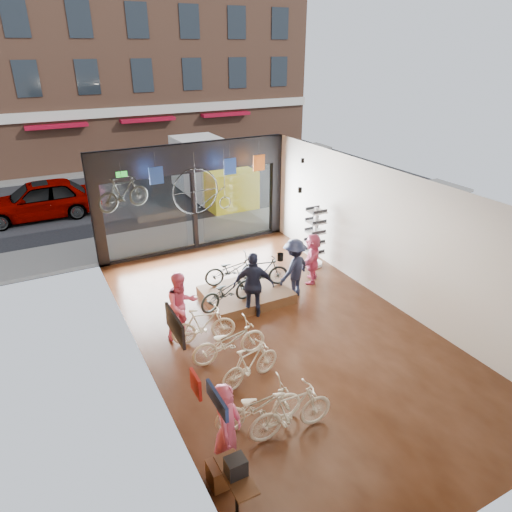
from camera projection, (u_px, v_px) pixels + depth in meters
ground_plane at (278, 328)px, 12.03m from camera, size 7.00×12.00×0.04m
ceiling at (282, 187)px, 10.41m from camera, size 7.00×12.00×0.04m
wall_left at (138, 296)px, 9.74m from camera, size 0.04×12.00×3.80m
wall_right at (389, 237)px, 12.71m from camera, size 0.04×12.00×3.80m
wall_back at (497, 427)px, 6.38m from camera, size 7.00×0.04×3.80m
storefront at (194, 197)px, 16.04m from camera, size 7.00×0.26×3.80m
exit_sign at (121, 174)px, 14.45m from camera, size 0.35×0.06×0.18m
street_road at (135, 186)px, 24.07m from camera, size 30.00×18.00×0.02m
sidewalk_near at (185, 234)px, 17.78m from camera, size 30.00×2.40×0.12m
sidewalk_far at (118, 169)px, 27.26m from camera, size 30.00×2.00×0.12m
opposite_building at (93, 41)px, 26.35m from camera, size 26.00×5.00×14.00m
street_car at (39, 199)px, 19.31m from camera, size 4.88×1.96×1.66m
box_truck at (214, 173)px, 21.53m from camera, size 2.20×6.59×2.60m
floor_bike_1 at (291, 411)px, 8.55m from camera, size 1.78×0.61×1.05m
floor_bike_2 at (259, 405)px, 8.78m from camera, size 1.82×0.86×0.92m
floor_bike_3 at (250, 364)px, 9.91m from camera, size 1.60×0.74×0.93m
floor_bike_4 at (229, 342)px, 10.64m from camera, size 1.84×0.70×0.96m
floor_bike_5 at (204, 325)px, 11.26m from camera, size 1.66×0.80×0.96m
display_platform at (246, 295)px, 13.30m from camera, size 2.40×1.80×0.30m
display_bike_left at (227, 291)px, 12.27m from camera, size 1.83×0.97×0.91m
display_bike_mid at (263, 272)px, 13.27m from camera, size 1.61×0.79×0.93m
display_bike_right at (232, 269)px, 13.47m from camera, size 1.76×0.82×0.89m
customer_0 at (228, 430)px, 7.61m from camera, size 0.77×0.81×1.86m
customer_1 at (182, 306)px, 11.31m from camera, size 0.98×0.84×1.78m
customer_2 at (254, 285)px, 12.18m from camera, size 1.18×0.94×1.87m
customer_3 at (294, 268)px, 13.18m from camera, size 1.33×1.06×1.80m
customer_5 at (312, 258)px, 14.07m from camera, size 1.34×1.41×1.59m
sunglasses_rack at (315, 237)px, 15.02m from camera, size 0.72×0.66×2.04m
wall_merch at (207, 424)px, 7.23m from camera, size 0.40×2.40×2.60m
penny_farthing at (205, 192)px, 14.61m from camera, size 1.91×0.06×1.53m
hung_bike at (123, 193)px, 13.01m from camera, size 1.64×0.88×0.95m
jersey_left at (156, 176)px, 14.29m from camera, size 0.45×0.03×0.55m
jersey_mid at (230, 166)px, 15.37m from camera, size 0.45×0.03×0.55m
jersey_right at (259, 163)px, 15.84m from camera, size 0.45×0.03×0.55m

